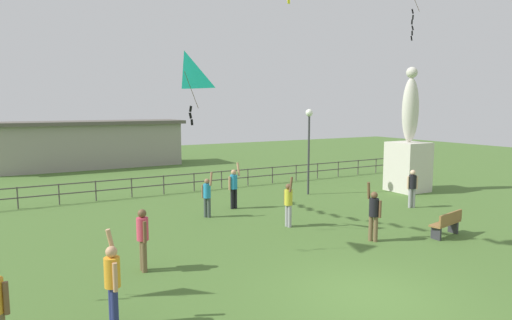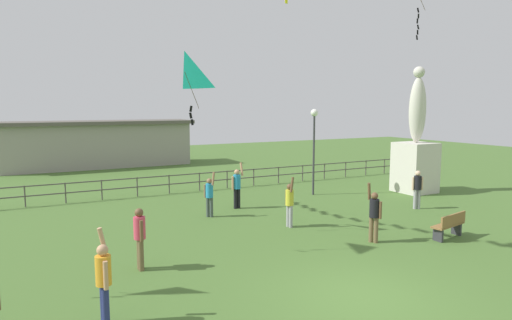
{
  "view_description": "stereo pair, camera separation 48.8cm",
  "coord_description": "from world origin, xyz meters",
  "px_view_note": "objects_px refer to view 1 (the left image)",
  "views": [
    {
      "loc": [
        -7.13,
        -7.21,
        4.38
      ],
      "look_at": [
        0.11,
        5.47,
        2.6
      ],
      "focal_mm": 31.11,
      "sensor_mm": 36.0,
      "label": 1
    },
    {
      "loc": [
        -6.7,
        -7.45,
        4.38
      ],
      "look_at": [
        0.11,
        5.47,
        2.6
      ],
      "focal_mm": 31.11,
      "sensor_mm": 36.0,
      "label": 2
    }
  ],
  "objects_px": {
    "lamppost": "(309,132)",
    "person_3": "(288,201)",
    "statue_monument": "(409,153)",
    "person_1": "(113,280)",
    "person_2": "(374,212)",
    "person_0": "(207,195)",
    "person_5": "(143,236)",
    "person_7": "(412,186)",
    "park_bench": "(447,223)",
    "kite_1": "(185,73)",
    "person_4": "(234,186)"
  },
  "relations": [
    {
      "from": "lamppost",
      "to": "person_3",
      "type": "bearing_deg",
      "value": -133.12
    },
    {
      "from": "statue_monument",
      "to": "lamppost",
      "type": "relative_size",
      "value": 1.5
    },
    {
      "from": "statue_monument",
      "to": "person_3",
      "type": "bearing_deg",
      "value": -163.77
    },
    {
      "from": "person_1",
      "to": "person_3",
      "type": "height_order",
      "value": "person_1"
    },
    {
      "from": "person_2",
      "to": "person_3",
      "type": "height_order",
      "value": "person_2"
    },
    {
      "from": "person_0",
      "to": "person_1",
      "type": "bearing_deg",
      "value": -125.47
    },
    {
      "from": "person_5",
      "to": "person_7",
      "type": "bearing_deg",
      "value": 7.67
    },
    {
      "from": "statue_monument",
      "to": "person_7",
      "type": "relative_size",
      "value": 3.83
    },
    {
      "from": "person_1",
      "to": "person_7",
      "type": "distance_m",
      "value": 14.2
    },
    {
      "from": "person_0",
      "to": "person_7",
      "type": "xyz_separation_m",
      "value": [
        8.38,
        -2.84,
        0.04
      ]
    },
    {
      "from": "lamppost",
      "to": "person_3",
      "type": "distance_m",
      "value": 6.53
    },
    {
      "from": "park_bench",
      "to": "person_1",
      "type": "xyz_separation_m",
      "value": [
        -11.12,
        -0.8,
        0.52
      ]
    },
    {
      "from": "statue_monument",
      "to": "person_2",
      "type": "relative_size",
      "value": 3.28
    },
    {
      "from": "person_2",
      "to": "person_7",
      "type": "relative_size",
      "value": 1.17
    },
    {
      "from": "park_bench",
      "to": "person_7",
      "type": "height_order",
      "value": "person_7"
    },
    {
      "from": "lamppost",
      "to": "person_7",
      "type": "bearing_deg",
      "value": -64.88
    },
    {
      "from": "lamppost",
      "to": "park_bench",
      "type": "height_order",
      "value": "lamppost"
    },
    {
      "from": "kite_1",
      "to": "lamppost",
      "type": "bearing_deg",
      "value": 26.83
    },
    {
      "from": "person_4",
      "to": "park_bench",
      "type": "bearing_deg",
      "value": -58.82
    },
    {
      "from": "person_0",
      "to": "person_3",
      "type": "relative_size",
      "value": 0.97
    },
    {
      "from": "person_2",
      "to": "person_4",
      "type": "bearing_deg",
      "value": 106.06
    },
    {
      "from": "lamppost",
      "to": "person_1",
      "type": "height_order",
      "value": "lamppost"
    },
    {
      "from": "statue_monument",
      "to": "person_2",
      "type": "height_order",
      "value": "statue_monument"
    },
    {
      "from": "person_5",
      "to": "kite_1",
      "type": "relative_size",
      "value": 0.73
    },
    {
      "from": "person_1",
      "to": "person_5",
      "type": "bearing_deg",
      "value": 63.73
    },
    {
      "from": "person_2",
      "to": "person_7",
      "type": "distance_m",
      "value": 5.64
    },
    {
      "from": "person_2",
      "to": "person_3",
      "type": "distance_m",
      "value": 3.16
    },
    {
      "from": "lamppost",
      "to": "person_7",
      "type": "xyz_separation_m",
      "value": [
        2.15,
        -4.59,
        -2.15
      ]
    },
    {
      "from": "person_7",
      "to": "person_2",
      "type": "bearing_deg",
      "value": -151.11
    },
    {
      "from": "person_5",
      "to": "kite_1",
      "type": "xyz_separation_m",
      "value": [
        2.11,
        2.24,
        4.46
      ]
    },
    {
      "from": "person_0",
      "to": "kite_1",
      "type": "relative_size",
      "value": 0.79
    },
    {
      "from": "person_7",
      "to": "person_4",
      "type": "bearing_deg",
      "value": 151.57
    },
    {
      "from": "park_bench",
      "to": "person_7",
      "type": "distance_m",
      "value": 4.33
    },
    {
      "from": "park_bench",
      "to": "kite_1",
      "type": "xyz_separation_m",
      "value": [
        -7.66,
        4.17,
        4.97
      ]
    },
    {
      "from": "person_7",
      "to": "kite_1",
      "type": "distance_m",
      "value": 11.02
    },
    {
      "from": "person_3",
      "to": "person_7",
      "type": "height_order",
      "value": "person_3"
    },
    {
      "from": "person_1",
      "to": "person_7",
      "type": "xyz_separation_m",
      "value": [
        13.51,
        4.37,
        -0.04
      ]
    },
    {
      "from": "person_0",
      "to": "person_2",
      "type": "relative_size",
      "value": 0.95
    },
    {
      "from": "statue_monument",
      "to": "person_4",
      "type": "height_order",
      "value": "statue_monument"
    },
    {
      "from": "kite_1",
      "to": "person_5",
      "type": "bearing_deg",
      "value": -133.31
    },
    {
      "from": "person_4",
      "to": "person_7",
      "type": "bearing_deg",
      "value": -28.43
    },
    {
      "from": "person_5",
      "to": "kite_1",
      "type": "distance_m",
      "value": 5.42
    },
    {
      "from": "person_7",
      "to": "kite_1",
      "type": "xyz_separation_m",
      "value": [
        -10.06,
        0.6,
        4.48
      ]
    },
    {
      "from": "lamppost",
      "to": "person_2",
      "type": "xyz_separation_m",
      "value": [
        -2.78,
        -7.32,
        -2.13
      ]
    },
    {
      "from": "park_bench",
      "to": "person_0",
      "type": "distance_m",
      "value": 8.77
    },
    {
      "from": "person_0",
      "to": "person_3",
      "type": "xyz_separation_m",
      "value": [
        2.01,
        -2.74,
        0.02
      ]
    },
    {
      "from": "person_1",
      "to": "person_5",
      "type": "height_order",
      "value": "person_1"
    },
    {
      "from": "person_1",
      "to": "lamppost",
      "type": "bearing_deg",
      "value": 38.29
    },
    {
      "from": "statue_monument",
      "to": "person_1",
      "type": "xyz_separation_m",
      "value": [
        -16.38,
        -7.16,
        -1.01
      ]
    },
    {
      "from": "person_2",
      "to": "person_3",
      "type": "bearing_deg",
      "value": 116.87
    }
  ]
}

